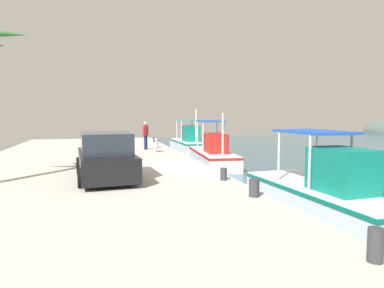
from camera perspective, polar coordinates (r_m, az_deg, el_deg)
The scene contains 11 objects.
quay_pier at distance 13.60m, azimuth -17.57°, elevation -6.15°, with size 36.00×10.00×0.80m, color #BCB7AD.
fishing_boat_nearest at distance 26.27m, azimuth -0.53°, elevation 0.11°, with size 5.89×1.81×3.29m.
fishing_boat_second at distance 19.97m, azimuth 3.47°, elevation -1.68°, with size 6.58×2.39×3.03m.
fishing_boat_third at distance 11.10m, azimuth 21.51°, elevation -7.40°, with size 6.13×2.43×3.06m.
pelican at distance 19.67m, azimuth -6.11°, elevation -0.17°, with size 0.95×0.38×0.82m.
fisherman_standing at distance 21.10m, azimuth -7.75°, elevation 1.67°, with size 0.60×0.41×1.70m.
parked_car at distance 11.91m, azimuth -14.18°, elevation -2.21°, with size 4.22×2.11×1.57m.
mooring_bollard_nearest at distance 25.53m, azimuth -6.17°, elevation 0.59°, with size 0.28×0.28×0.40m, color #333338.
mooring_bollard_second at distance 11.38m, azimuth 5.30°, elevation -5.01°, with size 0.22×0.22×0.41m, color #333338.
mooring_bollard_third at distance 9.27m, azimuth 10.33°, elevation -7.22°, with size 0.28×0.28×0.47m, color #333338.
mooring_bollard_fourth at distance 5.94m, azimuth 28.28°, elevation -14.61°, with size 0.23×0.23×0.51m, color #333338.
Camera 1 is at (13.33, -4.35, 3.00)m, focal length 31.98 mm.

